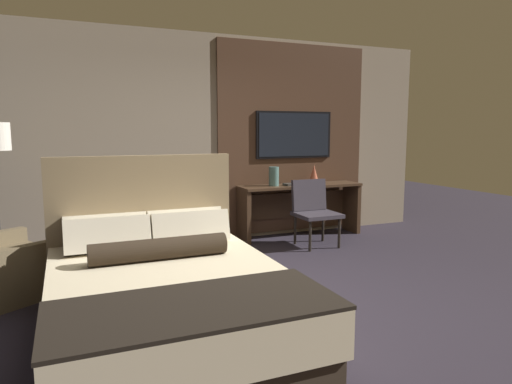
{
  "coord_description": "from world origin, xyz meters",
  "views": [
    {
      "loc": [
        -1.6,
        -3.4,
        1.52
      ],
      "look_at": [
        0.27,
        1.04,
        0.87
      ],
      "focal_mm": 32.0,
      "sensor_mm": 36.0,
      "label": 1
    }
  ],
  "objects_px": {
    "desk_chair": "(313,207)",
    "vase_short": "(314,174)",
    "bed": "(166,292)",
    "armchair_by_window": "(1,270)",
    "vase_tall": "(274,176)",
    "book": "(292,184)",
    "desk": "(299,201)",
    "tv": "(294,135)"
  },
  "relations": [
    {
      "from": "desk_chair",
      "to": "vase_short",
      "type": "distance_m",
      "value": 0.77
    },
    {
      "from": "bed",
      "to": "desk_chair",
      "type": "bearing_deg",
      "value": 39.41
    },
    {
      "from": "armchair_by_window",
      "to": "vase_tall",
      "type": "distance_m",
      "value": 3.49
    },
    {
      "from": "vase_short",
      "to": "desk_chair",
      "type": "bearing_deg",
      "value": -120.11
    },
    {
      "from": "desk_chair",
      "to": "book",
      "type": "bearing_deg",
      "value": 102.92
    },
    {
      "from": "vase_tall",
      "to": "vase_short",
      "type": "height_order",
      "value": "same"
    },
    {
      "from": "desk",
      "to": "armchair_by_window",
      "type": "relative_size",
      "value": 1.54
    },
    {
      "from": "bed",
      "to": "desk_chair",
      "type": "height_order",
      "value": "bed"
    },
    {
      "from": "book",
      "to": "desk_chair",
      "type": "bearing_deg",
      "value": -77.39
    },
    {
      "from": "vase_short",
      "to": "vase_tall",
      "type": "bearing_deg",
      "value": -173.43
    },
    {
      "from": "vase_short",
      "to": "book",
      "type": "bearing_deg",
      "value": -162.2
    },
    {
      "from": "desk_chair",
      "to": "vase_tall",
      "type": "distance_m",
      "value": 0.72
    },
    {
      "from": "desk_chair",
      "to": "armchair_by_window",
      "type": "distance_m",
      "value": 3.67
    },
    {
      "from": "vase_short",
      "to": "book",
      "type": "distance_m",
      "value": 0.47
    },
    {
      "from": "bed",
      "to": "desk_chair",
      "type": "relative_size",
      "value": 2.59
    },
    {
      "from": "armchair_by_window",
      "to": "desk",
      "type": "bearing_deg",
      "value": -106.1
    },
    {
      "from": "desk",
      "to": "vase_tall",
      "type": "xyz_separation_m",
      "value": [
        -0.42,
        -0.03,
        0.38
      ]
    },
    {
      "from": "desk_chair",
      "to": "armchair_by_window",
      "type": "xyz_separation_m",
      "value": [
        -3.61,
        -0.58,
        -0.26
      ]
    },
    {
      "from": "tv",
      "to": "vase_short",
      "type": "relative_size",
      "value": 4.52
    },
    {
      "from": "tv",
      "to": "vase_short",
      "type": "height_order",
      "value": "tv"
    },
    {
      "from": "armchair_by_window",
      "to": "vase_tall",
      "type": "height_order",
      "value": "vase_tall"
    },
    {
      "from": "desk_chair",
      "to": "vase_short",
      "type": "relative_size",
      "value": 3.28
    },
    {
      "from": "tv",
      "to": "desk_chair",
      "type": "bearing_deg",
      "value": -95.49
    },
    {
      "from": "vase_tall",
      "to": "book",
      "type": "distance_m",
      "value": 0.29
    },
    {
      "from": "tv",
      "to": "book",
      "type": "height_order",
      "value": "tv"
    },
    {
      "from": "bed",
      "to": "book",
      "type": "height_order",
      "value": "bed"
    },
    {
      "from": "tv",
      "to": "vase_short",
      "type": "bearing_deg",
      "value": -25.17
    },
    {
      "from": "armchair_by_window",
      "to": "vase_short",
      "type": "bearing_deg",
      "value": -106.49
    },
    {
      "from": "bed",
      "to": "armchair_by_window",
      "type": "height_order",
      "value": "bed"
    },
    {
      "from": "tv",
      "to": "armchair_by_window",
      "type": "bearing_deg",
      "value": -160.75
    },
    {
      "from": "desk",
      "to": "desk_chair",
      "type": "distance_m",
      "value": 0.53
    },
    {
      "from": "tv",
      "to": "vase_tall",
      "type": "relative_size",
      "value": 4.52
    },
    {
      "from": "tv",
      "to": "armchair_by_window",
      "type": "height_order",
      "value": "tv"
    },
    {
      "from": "tv",
      "to": "vase_short",
      "type": "distance_m",
      "value": 0.64
    },
    {
      "from": "armchair_by_window",
      "to": "book",
      "type": "bearing_deg",
      "value": -106.67
    },
    {
      "from": "bed",
      "to": "book",
      "type": "bearing_deg",
      "value": 46.38
    },
    {
      "from": "bed",
      "to": "vase_tall",
      "type": "bearing_deg",
      "value": 50.43
    },
    {
      "from": "desk_chair",
      "to": "book",
      "type": "xyz_separation_m",
      "value": [
        -0.1,
        0.44,
        0.26
      ]
    },
    {
      "from": "desk",
      "to": "book",
      "type": "height_order",
      "value": "book"
    },
    {
      "from": "vase_short",
      "to": "book",
      "type": "relative_size",
      "value": 1.14
    },
    {
      "from": "desk_chair",
      "to": "book",
      "type": "distance_m",
      "value": 0.52
    },
    {
      "from": "tv",
      "to": "book",
      "type": "bearing_deg",
      "value": -122.04
    }
  ]
}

